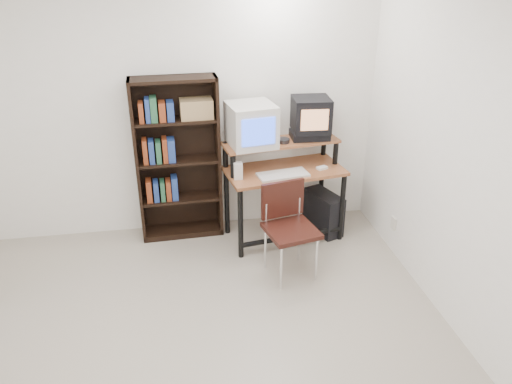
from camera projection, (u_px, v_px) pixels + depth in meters
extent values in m
cube|color=#B2A693|center=(191.00, 363.00, 3.52)|extent=(4.00, 4.00, 0.01)
cube|color=white|center=(172.00, 105.00, 4.73)|extent=(4.00, 0.01, 2.60)
cube|color=white|center=(487.00, 174.00, 3.26)|extent=(0.01, 4.00, 2.60)
cube|color=#9B5932|center=(285.00, 171.00, 4.78)|extent=(1.19, 0.72, 0.03)
cube|color=#9B5932|center=(281.00, 142.00, 4.77)|extent=(1.16, 0.50, 0.02)
cylinder|color=black|center=(241.00, 223.00, 4.59)|extent=(0.05, 0.05, 0.72)
cylinder|color=black|center=(342.00, 207.00, 4.88)|extent=(0.05, 0.05, 0.72)
cylinder|color=black|center=(226.00, 189.00, 4.94)|extent=(0.05, 0.05, 0.98)
cylinder|color=black|center=(322.00, 176.00, 5.24)|extent=(0.05, 0.05, 0.98)
cylinder|color=black|center=(292.00, 237.00, 4.84)|extent=(1.03, 0.20, 0.05)
cube|color=beige|center=(251.00, 125.00, 4.62)|extent=(0.47, 0.47, 0.39)
cube|color=blue|center=(259.00, 132.00, 4.44)|extent=(0.31, 0.06, 0.25)
cube|color=black|center=(309.00, 135.00, 4.84)|extent=(0.37, 0.27, 0.08)
cube|color=black|center=(311.00, 115.00, 4.76)|extent=(0.37, 0.36, 0.33)
cube|color=tan|center=(315.00, 120.00, 4.60)|extent=(0.26, 0.03, 0.20)
cylinder|color=#26262B|center=(283.00, 141.00, 4.73)|extent=(0.13, 0.13, 0.05)
cube|color=beige|center=(283.00, 175.00, 4.64)|extent=(0.50, 0.28, 0.03)
cube|color=black|center=(319.00, 170.00, 4.80)|extent=(0.22, 0.18, 0.01)
cube|color=white|center=(322.00, 168.00, 4.78)|extent=(0.11, 0.09, 0.03)
cube|color=beige|center=(238.00, 172.00, 4.55)|extent=(0.08, 0.08, 0.17)
cube|color=black|center=(323.00, 212.00, 5.10)|extent=(0.35, 0.49, 0.42)
cube|color=black|center=(291.00, 231.00, 4.30)|extent=(0.50, 0.50, 0.04)
cube|color=black|center=(283.00, 199.00, 4.36)|extent=(0.39, 0.12, 0.34)
cylinder|color=silver|center=(281.00, 268.00, 4.20)|extent=(0.02, 0.02, 0.43)
cylinder|color=silver|center=(316.00, 259.00, 4.32)|extent=(0.02, 0.02, 0.43)
cylinder|color=silver|center=(265.00, 248.00, 4.48)|extent=(0.02, 0.02, 0.43)
cylinder|color=silver|center=(299.00, 241.00, 4.60)|extent=(0.02, 0.02, 0.43)
cube|color=black|center=(137.00, 164.00, 4.73)|extent=(0.04, 0.27, 1.60)
cube|color=black|center=(218.00, 157.00, 4.87)|extent=(0.04, 0.27, 1.60)
cube|color=black|center=(177.00, 156.00, 4.91)|extent=(0.80, 0.05, 1.60)
cube|color=black|center=(172.00, 79.00, 4.46)|extent=(0.81, 0.30, 0.03)
cube|color=black|center=(183.00, 230.00, 5.14)|extent=(0.81, 0.30, 0.06)
cube|color=black|center=(181.00, 198.00, 4.97)|extent=(0.75, 0.27, 0.03)
cube|color=black|center=(178.00, 161.00, 4.80)|extent=(0.75, 0.27, 0.02)
cube|color=black|center=(175.00, 120.00, 4.63)|extent=(0.75, 0.27, 0.02)
cube|color=#97774D|center=(196.00, 108.00, 4.62)|extent=(0.31, 0.21, 0.18)
cube|color=beige|center=(394.00, 223.00, 4.72)|extent=(0.02, 0.08, 0.12)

